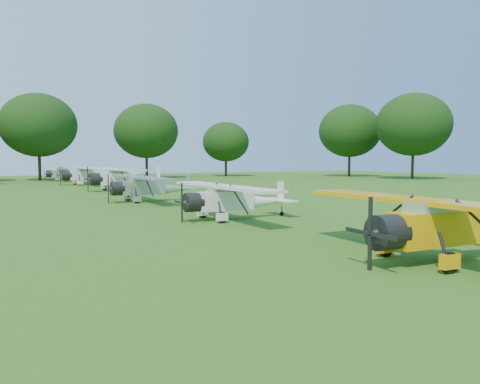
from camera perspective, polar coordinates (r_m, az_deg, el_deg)
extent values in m
plane|color=#255715|center=(22.18, 3.04, -4.07)|extent=(160.00, 160.00, 0.00)
cylinder|color=black|center=(79.21, 20.29, 3.31)|extent=(0.44, 0.44, 4.99)
ellipsoid|color=black|center=(79.39, 20.40, 7.71)|extent=(11.65, 11.65, 9.90)
cylinder|color=black|center=(87.94, 13.17, 3.44)|extent=(0.44, 0.44, 4.81)
ellipsoid|color=black|center=(88.09, 13.24, 7.26)|extent=(11.23, 11.23, 9.55)
cylinder|color=black|center=(87.36, -1.73, 3.17)|extent=(0.44, 0.44, 3.70)
ellipsoid|color=black|center=(87.42, -1.74, 6.14)|extent=(8.63, 8.63, 7.34)
cylinder|color=black|center=(79.02, -11.31, 3.30)|extent=(0.44, 0.44, 4.51)
ellipsoid|color=black|center=(79.15, -11.36, 7.29)|extent=(10.52, 10.52, 8.94)
cylinder|color=black|center=(75.63, -23.24, 3.11)|extent=(0.44, 0.44, 4.74)
ellipsoid|color=black|center=(75.80, -23.36, 7.49)|extent=(11.05, 11.05, 9.39)
cube|color=#DF9E09|center=(15.36, 22.66, -4.08)|extent=(3.23, 1.22, 1.04)
cube|color=#8CA5B2|center=(15.22, 22.46, -2.08)|extent=(1.65, 1.05, 0.54)
cylinder|color=black|center=(14.02, 17.54, -4.70)|extent=(0.98, 1.10, 1.03)
cube|color=black|center=(13.60, 15.57, -4.93)|extent=(0.07, 0.12, 2.07)
cube|color=#DF9E09|center=(15.20, 22.49, -1.16)|extent=(2.37, 10.54, 0.14)
cylinder|color=black|center=(14.10, 24.20, -7.87)|extent=(0.60, 0.21, 0.59)
cylinder|color=black|center=(15.76, 17.29, -6.47)|extent=(0.60, 0.21, 0.59)
cube|color=white|center=(24.12, -1.86, -1.08)|extent=(3.00, 1.00, 0.97)
cone|color=white|center=(25.36, 3.20, -1.15)|extent=(2.63, 0.94, 0.84)
cube|color=#8CA5B2|center=(24.04, -2.06, 0.12)|extent=(1.52, 0.91, 0.51)
cylinder|color=black|center=(23.38, -5.72, -1.26)|extent=(0.87, 1.00, 0.97)
cube|color=black|center=(23.16, -7.10, -1.32)|extent=(0.06, 0.11, 1.95)
cube|color=white|center=(24.03, -2.06, 0.67)|extent=(1.73, 9.88, 0.13)
cube|color=white|center=(25.82, 4.96, -0.04)|extent=(0.11, 0.51, 1.21)
cube|color=white|center=(25.80, 4.78, -0.97)|extent=(0.89, 2.63, 0.08)
cylinder|color=black|center=(22.83, -2.21, -3.13)|extent=(0.56, 0.17, 0.56)
cylinder|color=black|center=(24.92, -4.59, -2.54)|extent=(0.56, 0.17, 0.56)
cylinder|color=black|center=(25.98, 5.11, -2.64)|extent=(0.23, 0.08, 0.22)
cube|color=#BBBCC0|center=(35.14, -11.80, 0.51)|extent=(3.15, 1.03, 1.02)
cone|color=#BBBCC0|center=(36.02, -7.80, 0.41)|extent=(2.76, 0.97, 0.88)
cube|color=#8CA5B2|center=(35.09, -11.97, 1.38)|extent=(1.59, 0.95, 0.54)
cylinder|color=black|center=(34.64, -14.73, 0.41)|extent=(0.91, 1.04, 1.01)
cube|color=black|center=(34.49, -15.75, 0.38)|extent=(0.06, 0.12, 2.05)
cube|color=#BBBCC0|center=(35.08, -11.97, 1.78)|extent=(1.75, 10.37, 0.14)
cube|color=#BBBCC0|center=(36.35, -6.37, 1.22)|extent=(0.12, 0.54, 1.27)
cube|color=#BBBCC0|center=(36.34, -6.51, 0.53)|extent=(0.92, 2.75, 0.09)
cylinder|color=black|center=(33.81, -12.43, -0.88)|extent=(0.59, 0.18, 0.58)
cylinder|color=black|center=(36.14, -13.54, -0.58)|extent=(0.59, 0.18, 0.58)
cylinder|color=black|center=(36.47, -6.22, -0.73)|extent=(0.24, 0.09, 0.23)
cube|color=white|center=(47.84, -14.65, 1.59)|extent=(3.70, 1.18, 1.21)
cone|color=white|center=(48.87, -11.18, 1.49)|extent=(3.24, 1.11, 1.03)
cube|color=#8CA5B2|center=(47.78, -14.80, 2.34)|extent=(1.86, 1.10, 0.63)
cylinder|color=black|center=(47.22, -17.18, 1.51)|extent=(1.06, 1.22, 1.20)
cube|color=black|center=(47.04, -18.06, 1.48)|extent=(0.07, 0.14, 2.41)
cube|color=white|center=(47.78, -14.80, 2.69)|extent=(1.94, 12.22, 0.16)
cube|color=white|center=(49.27, -9.94, 2.20)|extent=(0.13, 0.63, 1.49)
cube|color=white|center=(49.25, -10.05, 1.59)|extent=(1.05, 3.24, 0.10)
cylinder|color=black|center=(46.24, -15.18, 0.43)|extent=(0.69, 0.20, 0.69)
cylinder|color=black|center=(48.99, -16.17, 0.61)|extent=(0.69, 0.20, 0.69)
cylinder|color=black|center=(49.38, -9.79, 0.49)|extent=(0.28, 0.10, 0.28)
cube|color=white|center=(60.16, -18.36, 1.96)|extent=(3.63, 1.14, 1.18)
cone|color=white|center=(60.85, -15.54, 1.88)|extent=(3.18, 1.08, 1.02)
cube|color=#8CA5B2|center=(60.12, -18.48, 2.55)|extent=(1.82, 1.07, 0.62)
cylinder|color=black|center=(59.77, -20.37, 1.90)|extent=(1.04, 1.19, 1.17)
cube|color=black|center=(59.66, -21.07, 1.88)|extent=(0.07, 0.14, 2.37)
cube|color=white|center=(60.12, -18.48, 2.82)|extent=(1.86, 11.99, 0.16)
cube|color=white|center=(61.12, -14.53, 2.44)|extent=(0.12, 0.62, 1.47)
cube|color=white|center=(61.10, -14.62, 1.96)|extent=(1.02, 3.18, 0.10)
cylinder|color=black|center=(58.64, -18.93, 1.07)|extent=(0.68, 0.19, 0.68)
cylinder|color=black|center=(61.41, -19.43, 1.19)|extent=(0.68, 0.19, 0.68)
cylinder|color=black|center=(61.20, -14.40, 1.09)|extent=(0.27, 0.10, 0.27)
cube|color=#BBBCC0|center=(73.02, -20.77, 2.10)|extent=(3.23, 1.41, 1.03)
cone|color=#BBBCC0|center=(73.12, -18.70, 2.04)|extent=(2.84, 1.30, 0.88)
cube|color=#8CA5B2|center=(73.01, -20.86, 2.52)|extent=(1.69, 1.13, 0.54)
cylinder|color=black|center=(73.01, -22.23, 2.07)|extent=(1.03, 1.14, 1.02)
cube|color=black|center=(73.02, -22.73, 2.05)|extent=(0.08, 0.13, 2.05)
cube|color=#BBBCC0|center=(73.00, -20.87, 2.72)|extent=(3.04, 10.45, 0.14)
cube|color=#BBBCC0|center=(73.17, -17.95, 2.44)|extent=(0.18, 0.55, 1.27)
cube|color=#BBBCC0|center=(73.17, -18.02, 2.10)|extent=(1.25, 2.83, 0.09)
cylinder|color=black|center=(71.82, -21.37, 1.48)|extent=(0.60, 0.25, 0.59)
cylinder|color=black|center=(74.26, -21.38, 1.55)|extent=(0.60, 0.25, 0.59)
cylinder|color=black|center=(73.22, -17.85, 1.46)|extent=(0.24, 0.11, 0.23)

